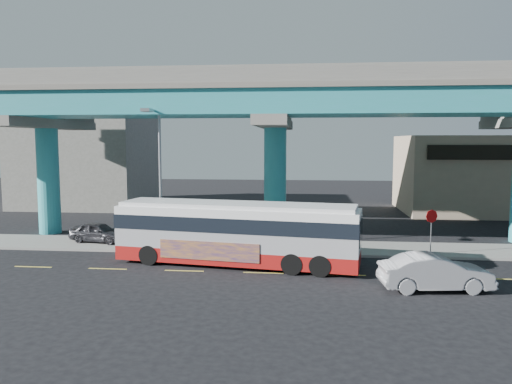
# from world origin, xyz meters

# --- Properties ---
(ground) EXTENTS (120.00, 120.00, 0.00)m
(ground) POSITION_xyz_m (0.00, 0.00, 0.00)
(ground) COLOR black
(ground) RESTS_ON ground
(sidewalk) EXTENTS (70.00, 4.00, 0.15)m
(sidewalk) POSITION_xyz_m (0.00, 5.50, 0.07)
(sidewalk) COLOR gray
(sidewalk) RESTS_ON ground
(lane_markings) EXTENTS (58.00, 0.12, 0.01)m
(lane_markings) POSITION_xyz_m (-0.00, -0.30, 0.01)
(lane_markings) COLOR #D8C64C
(lane_markings) RESTS_ON ground
(viaduct) EXTENTS (52.00, 12.40, 11.70)m
(viaduct) POSITION_xyz_m (-0.00, 9.11, 9.14)
(viaduct) COLOR teal
(viaduct) RESTS_ON ground
(building_beige) EXTENTS (14.00, 10.23, 7.00)m
(building_beige) POSITION_xyz_m (18.00, 22.98, 3.51)
(building_beige) COLOR tan
(building_beige) RESTS_ON ground
(building_concrete) EXTENTS (12.00, 10.00, 9.00)m
(building_concrete) POSITION_xyz_m (-20.00, 24.00, 4.50)
(building_concrete) COLOR gray
(building_concrete) RESTS_ON ground
(transit_bus) EXTENTS (13.07, 4.75, 3.29)m
(transit_bus) POSITION_xyz_m (-1.53, 1.20, 1.80)
(transit_bus) COLOR maroon
(transit_bus) RESTS_ON ground
(sedan) EXTENTS (2.68, 5.14, 1.58)m
(sedan) POSITION_xyz_m (7.72, -2.40, 0.79)
(sedan) COLOR #ADACB1
(sedan) RESTS_ON ground
(parked_car) EXTENTS (2.74, 4.18, 1.25)m
(parked_car) POSITION_xyz_m (-10.97, 5.56, 0.78)
(parked_car) COLOR #2B2B30
(parked_car) RESTS_ON sidewalk
(street_lamp) EXTENTS (0.50, 2.67, 8.28)m
(street_lamp) POSITION_xyz_m (-6.43, 3.42, 5.49)
(street_lamp) COLOR gray
(street_lamp) RESTS_ON sidewalk
(stop_sign) EXTENTS (0.72, 0.32, 2.54)m
(stop_sign) POSITION_xyz_m (9.12, 4.18, 1.98)
(stop_sign) COLOR gray
(stop_sign) RESTS_ON sidewalk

